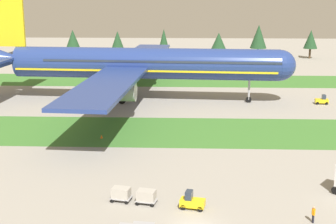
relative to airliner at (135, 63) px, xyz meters
name	(u,v)px	position (x,y,z in m)	size (l,w,h in m)	color
grass_strip_near	(192,132)	(11.74, -23.89, -7.86)	(320.00, 17.75, 0.01)	#3D752D
grass_strip_far	(191,81)	(11.74, 23.61, -7.86)	(320.00, 17.75, 0.01)	#3D752D
airliner	(135,63)	(0.00, 0.00, 0.00)	(65.81, 80.86, 21.96)	navy
baggage_tug	(192,201)	(11.50, -53.38, -7.05)	(2.81, 1.81, 1.97)	yellow
cargo_dolly_lead	(146,196)	(6.58, -52.33, -6.95)	(2.46, 1.92, 1.55)	#A3A3A8
cargo_dolly_second	(121,193)	(3.74, -51.73, -6.95)	(2.46, 1.92, 1.55)	#A3A3A8
pushback_tractor	(322,100)	(38.47, -2.51, -7.05)	(2.68, 1.47, 1.97)	yellow
ground_crew_loader	(313,214)	(23.57, -56.13, -6.92)	(0.36, 0.56, 1.74)	black
taxiway_marker_0	(102,137)	(-2.49, -28.21, -7.59)	(0.44, 0.44, 0.56)	orange
distant_tree_line	(235,40)	(26.97, 65.89, -1.29)	(150.46, 9.55, 11.66)	#4C3823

